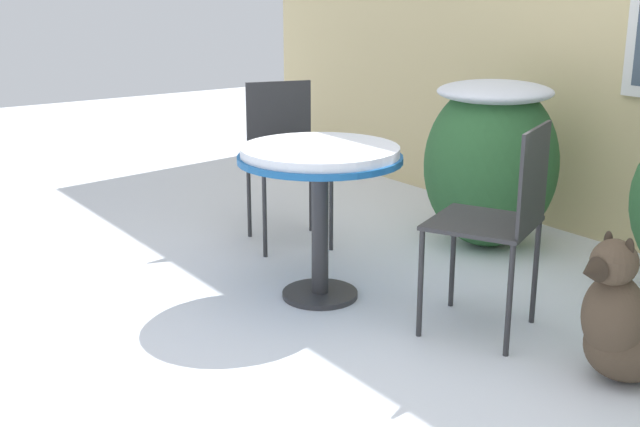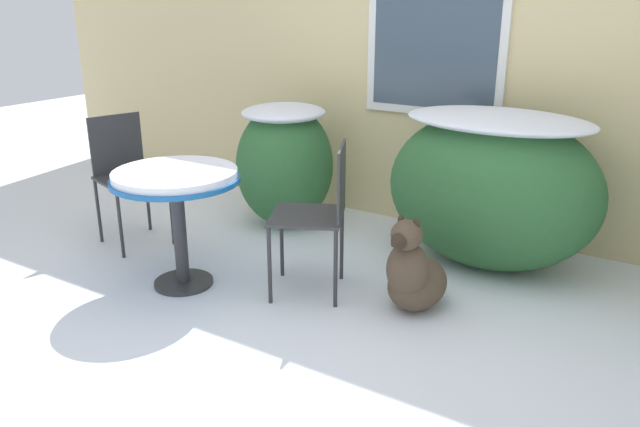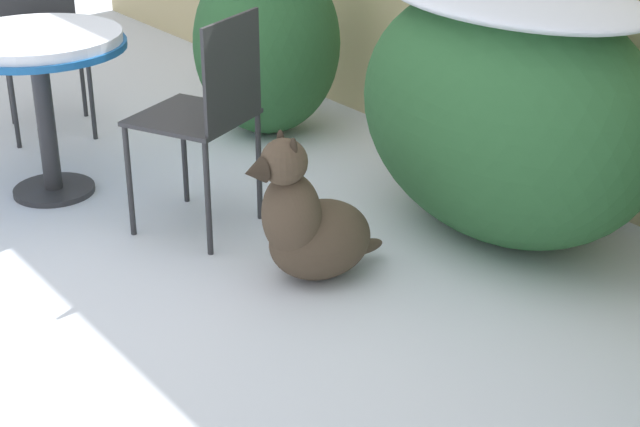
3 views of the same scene
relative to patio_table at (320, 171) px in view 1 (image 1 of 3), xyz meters
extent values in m
plane|color=white|center=(0.85, -0.32, -0.63)|extent=(16.00, 16.00, 0.00)
ellipsoid|color=#2D6033|center=(-0.09, 1.26, -0.15)|extent=(0.75, 0.77, 0.95)
ellipsoid|color=white|center=(-0.09, 1.26, 0.26)|extent=(0.63, 0.66, 0.12)
cylinder|color=#2D2D30|center=(0.00, 0.00, -0.62)|extent=(0.37, 0.37, 0.03)
cylinder|color=#2D2D30|center=(0.00, 0.00, -0.28)|extent=(0.08, 0.08, 0.65)
cylinder|color=#195699|center=(0.00, 0.00, 0.06)|extent=(0.77, 0.77, 0.03)
cylinder|color=white|center=(0.00, 0.00, 0.10)|extent=(0.74, 0.74, 0.04)
cube|color=#2D2D30|center=(-0.78, 0.33, -0.14)|extent=(0.53, 0.53, 0.02)
cube|color=#2D2D30|center=(-0.97, 0.40, 0.08)|extent=(0.13, 0.37, 0.42)
cylinder|color=#2D2D30|center=(-0.65, 0.09, -0.39)|extent=(0.02, 0.02, 0.48)
cylinder|color=#2D2D30|center=(-0.54, 0.46, -0.39)|extent=(0.02, 0.02, 0.48)
cylinder|color=#2D2D30|center=(-1.02, 0.21, -0.39)|extent=(0.02, 0.02, 0.48)
cylinder|color=#2D2D30|center=(-0.90, 0.58, -0.39)|extent=(0.02, 0.02, 0.48)
cube|color=#2D2D30|center=(0.71, 0.34, -0.14)|extent=(0.56, 0.56, 0.02)
cube|color=#2D2D30|center=(0.90, 0.43, 0.08)|extent=(0.18, 0.36, 0.42)
cylinder|color=#2D2D30|center=(0.45, 0.44, -0.39)|extent=(0.02, 0.02, 0.48)
cylinder|color=#2D2D30|center=(0.62, 0.09, -0.39)|extent=(0.02, 0.02, 0.48)
cylinder|color=#2D2D30|center=(0.80, 0.60, -0.39)|extent=(0.02, 0.02, 0.48)
cylinder|color=#2D2D30|center=(0.97, 0.25, -0.39)|extent=(0.02, 0.02, 0.48)
ellipsoid|color=#4C3D2D|center=(1.37, 0.50, -0.48)|extent=(0.36, 0.44, 0.30)
ellipsoid|color=#4C3D2D|center=(1.36, 0.37, -0.35)|extent=(0.27, 0.24, 0.33)
sphere|color=#4C3D2D|center=(1.36, 0.35, -0.13)|extent=(0.17, 0.17, 0.17)
cone|color=#2D241B|center=(1.34, 0.23, -0.14)|extent=(0.10, 0.09, 0.10)
ellipsoid|color=#2D241B|center=(1.31, 0.36, -0.06)|extent=(0.04, 0.03, 0.08)
ellipsoid|color=#2D241B|center=(1.41, 0.35, -0.06)|extent=(0.04, 0.03, 0.08)
camera|label=1|loc=(2.97, -2.11, 0.85)|focal=45.00mm
camera|label=2|loc=(2.63, -2.57, 1.10)|focal=35.00mm
camera|label=3|loc=(4.04, -1.52, 1.18)|focal=55.00mm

